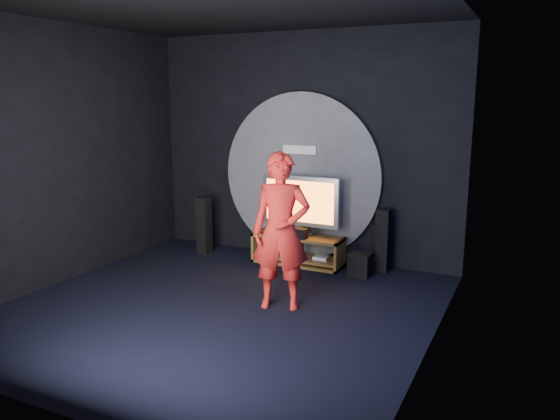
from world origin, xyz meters
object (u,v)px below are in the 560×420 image
object	(u,v)px
media_console	(298,252)
tower_speaker_left	(204,225)
player	(281,231)
tv	(300,203)
subwoofer	(360,265)
tower_speaker_right	(383,241)

from	to	relation	value
media_console	tower_speaker_left	world-z (taller)	tower_speaker_left
tower_speaker_left	player	world-z (taller)	player
tv	subwoofer	world-z (taller)	tv
media_console	tv	size ratio (longest dim) A/B	1.14
tv	tower_speaker_right	xyz separation A→B (m)	(1.26, 0.15, -0.48)
media_console	tv	xyz separation A→B (m)	(-0.01, 0.07, 0.75)
media_console	player	world-z (taller)	player
player	media_console	bearing A→B (deg)	87.85
media_console	player	bearing A→B (deg)	-73.06
media_console	player	size ratio (longest dim) A/B	0.74
tower_speaker_right	subwoofer	xyz separation A→B (m)	(-0.23, -0.34, -0.30)
tv	subwoofer	bearing A→B (deg)	-10.64
media_console	subwoofer	distance (m)	1.03
tv	player	distance (m)	1.82
media_console	player	xyz separation A→B (m)	(0.51, -1.68, 0.75)
tower_speaker_left	tower_speaker_right	distance (m)	2.91
media_console	tower_speaker_right	distance (m)	1.30
subwoofer	player	distance (m)	1.81
media_console	tower_speaker_right	world-z (taller)	tower_speaker_right
player	tv	bearing A→B (deg)	87.45
tower_speaker_left	tower_speaker_right	bearing A→B (deg)	6.45
tv	media_console	bearing A→B (deg)	-83.98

